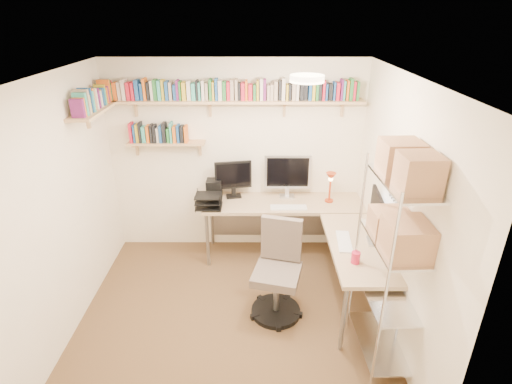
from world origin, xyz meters
TOP-DOWN VIEW (x-y plane):
  - ground at (0.00, 0.00)m, footprint 3.20×3.20m
  - room_shell at (0.00, 0.00)m, footprint 3.24×3.04m
  - wall_shelves at (-0.42, 1.30)m, footprint 3.12×1.09m
  - corner_desk at (0.67, 0.95)m, footprint 2.14×2.03m
  - office_chair at (0.49, 0.12)m, footprint 0.57×0.58m
  - wire_rack at (1.42, -0.52)m, footprint 0.43×0.83m

SIDE VIEW (x-z plane):
  - ground at x=0.00m, z-range 0.00..0.00m
  - office_chair at x=0.49m, z-range -0.08..0.97m
  - corner_desk at x=0.67m, z-range 0.10..1.45m
  - wire_rack at x=1.42m, z-range 0.45..2.52m
  - room_shell at x=0.00m, z-range 0.29..2.81m
  - wall_shelves at x=-0.42m, z-range 1.63..2.43m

